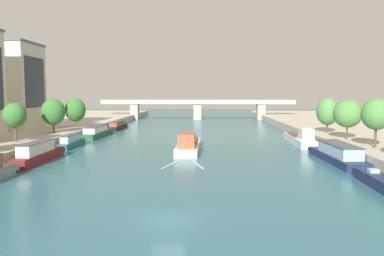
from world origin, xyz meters
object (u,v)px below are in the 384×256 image
(moored_boat_left_upstream, at_px, (117,126))
(moored_boat_right_upstream, at_px, (338,154))
(tree_left_third, at_px, (53,112))
(barge_midriver, at_px, (189,145))
(moored_boat_right_gap_after, at_px, (299,139))
(tree_right_nearest, at_px, (348,114))
(bridge_far, at_px, (197,107))
(moored_boat_right_second, at_px, (381,182))
(moored_boat_left_lone, at_px, (71,142))
(moored_boat_left_midway, at_px, (39,153))
(tree_left_midway, at_px, (15,115))
(moored_boat_left_near, at_px, (97,132))
(tree_right_past_mid, at_px, (328,112))
(tree_left_far, at_px, (75,110))
(tree_right_far, at_px, (377,114))

(moored_boat_left_upstream, bearing_deg, moored_boat_right_upstream, -47.71)
(tree_left_third, bearing_deg, moored_boat_left_upstream, 76.53)
(barge_midriver, height_order, tree_left_third, tree_left_third)
(moored_boat_left_upstream, relative_size, moored_boat_right_upstream, 0.86)
(moored_boat_right_gap_after, bearing_deg, tree_left_third, 178.47)
(tree_right_nearest, relative_size, bridge_far, 0.10)
(moored_boat_right_second, height_order, bridge_far, bridge_far)
(moored_boat_left_lone, bearing_deg, moored_boat_left_midway, -87.41)
(barge_midriver, relative_size, moored_boat_right_second, 1.60)
(moored_boat_left_midway, height_order, moored_boat_right_upstream, moored_boat_left_midway)
(moored_boat_left_lone, height_order, tree_left_midway, tree_left_midway)
(moored_boat_right_upstream, height_order, bridge_far, bridge_far)
(moored_boat_left_near, distance_m, tree_left_third, 11.82)
(barge_midriver, bearing_deg, moored_boat_left_upstream, 119.22)
(moored_boat_right_gap_after, bearing_deg, moored_boat_left_near, 166.10)
(moored_boat_left_near, relative_size, moored_boat_right_upstream, 0.95)
(tree_left_third, relative_size, tree_right_past_mid, 0.98)
(moored_boat_left_upstream, bearing_deg, tree_right_past_mid, -27.59)
(tree_left_far, xyz_separation_m, tree_right_past_mid, (53.22, -9.84, 0.18))
(moored_boat_left_near, distance_m, moored_boat_left_upstream, 17.34)
(moored_boat_left_lone, height_order, tree_left_third, tree_left_third)
(moored_boat_left_midway, relative_size, moored_boat_left_lone, 1.27)
(tree_right_past_mid, xyz_separation_m, bridge_far, (-26.60, 61.96, -1.31))
(moored_boat_left_midway, bearing_deg, moored_boat_left_lone, 92.59)
(moored_boat_left_lone, distance_m, moored_boat_right_upstream, 44.27)
(tree_left_midway, bearing_deg, moored_boat_right_upstream, -6.23)
(moored_boat_left_lone, relative_size, bridge_far, 0.15)
(moored_boat_left_midway, xyz_separation_m, moored_boat_left_near, (-0.66, 30.20, -0.19))
(moored_boat_left_midway, bearing_deg, moored_boat_left_upstream, 90.20)
(moored_boat_right_gap_after, relative_size, tree_right_nearest, 2.53)
(moored_boat_left_midway, height_order, moored_boat_right_second, moored_boat_left_midway)
(moored_boat_right_upstream, bearing_deg, tree_right_far, 9.33)
(tree_left_midway, bearing_deg, moored_boat_left_lone, 51.67)
(moored_boat_right_upstream, distance_m, tree_right_nearest, 13.14)
(moored_boat_right_second, distance_m, bridge_far, 100.02)
(moored_boat_right_second, distance_m, tree_left_third, 58.70)
(moored_boat_right_upstream, xyz_separation_m, tree_left_far, (-47.82, 31.17, 4.71))
(moored_boat_left_lone, xyz_separation_m, tree_left_midway, (-6.04, -7.63, 5.17))
(moored_boat_left_upstream, bearing_deg, moored_boat_right_second, -55.83)
(moored_boat_left_midway, xyz_separation_m, tree_right_far, (47.21, 2.42, 5.40))
(moored_boat_left_upstream, xyz_separation_m, moored_boat_right_gap_after, (41.21, -27.65, 0.10))
(moored_boat_left_near, bearing_deg, tree_right_nearest, -20.46)
(moored_boat_left_lone, bearing_deg, tree_left_midway, -128.33)
(moored_boat_left_near, bearing_deg, barge_midriver, -42.82)
(moored_boat_left_upstream, bearing_deg, tree_left_third, -103.47)
(tree_left_third, bearing_deg, barge_midriver, -21.36)
(barge_midriver, height_order, moored_boat_right_gap_after, barge_midriver)
(tree_left_third, height_order, tree_left_far, tree_left_third)
(moored_boat_left_lone, xyz_separation_m, tree_left_far, (-5.48, 18.25, 4.86))
(barge_midriver, xyz_separation_m, tree_left_midway, (-27.17, -3.82, 5.10))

